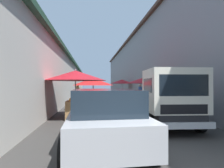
# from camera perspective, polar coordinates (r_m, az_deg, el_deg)

# --- Properties ---
(ground) EXTENTS (90.00, 90.00, 0.00)m
(ground) POSITION_cam_1_polar(r_m,az_deg,el_deg) (16.44, -1.78, -5.82)
(ground) COLOR #3D3A38
(building_left_whitewash) EXTENTS (49.80, 7.50, 4.18)m
(building_left_whitewash) POSITION_cam_1_polar(r_m,az_deg,el_deg) (19.35, -22.76, 1.25)
(building_left_whitewash) COLOR beige
(building_left_whitewash) RESTS_ON ground
(building_right_concrete) EXTENTS (49.80, 7.50, 7.20)m
(building_right_concrete) POSITION_cam_1_polar(r_m,az_deg,el_deg) (20.36, 17.10, 5.41)
(building_right_concrete) COLOR gray
(building_right_concrete) RESTS_ON ground
(fruit_stall_near_left) EXTENTS (2.88, 2.88, 2.32)m
(fruit_stall_near_left) POSITION_cam_1_polar(r_m,az_deg,el_deg) (8.88, -11.08, 1.27)
(fruit_stall_near_left) COLOR #9E9EA3
(fruit_stall_near_left) RESTS_ON ground
(fruit_stall_mid_lane) EXTENTS (2.34, 2.34, 2.10)m
(fruit_stall_mid_lane) POSITION_cam_1_polar(r_m,az_deg,el_deg) (11.70, 9.54, -0.06)
(fruit_stall_mid_lane) COLOR #9E9EA3
(fruit_stall_mid_lane) RESTS_ON ground
(fruit_stall_far_left) EXTENTS (2.50, 2.50, 2.10)m
(fruit_stall_far_left) POSITION_cam_1_polar(r_m,az_deg,el_deg) (11.57, -5.70, -0.07)
(fruit_stall_far_left) COLOR #9E9EA3
(fruit_stall_far_left) RESTS_ON ground
(fruit_stall_far_right) EXTENTS (2.81, 2.81, 2.31)m
(fruit_stall_far_right) POSITION_cam_1_polar(r_m,az_deg,el_deg) (21.84, 3.10, 0.39)
(fruit_stall_far_right) COLOR #9E9EA3
(fruit_stall_far_right) RESTS_ON ground
(hatchback_car) EXTENTS (3.97, 2.03, 1.45)m
(hatchback_car) POSITION_cam_1_polar(r_m,az_deg,el_deg) (4.91, -2.48, -9.96)
(hatchback_car) COLOR #ADAFB5
(hatchback_car) RESTS_ON ground
(delivery_truck) EXTENTS (5.01, 2.17, 2.08)m
(delivery_truck) POSITION_cam_1_polar(r_m,az_deg,el_deg) (7.15, 16.28, -4.50)
(delivery_truck) COLOR black
(delivery_truck) RESTS_ON ground
(vendor_by_crates) EXTENTS (0.65, 0.26, 1.66)m
(vendor_by_crates) POSITION_cam_1_polar(r_m,az_deg,el_deg) (12.49, -10.52, -3.09)
(vendor_by_crates) COLOR #232328
(vendor_by_crates) RESTS_ON ground
(vendor_in_shade) EXTENTS (0.66, 0.22, 1.66)m
(vendor_in_shade) POSITION_cam_1_polar(r_m,az_deg,el_deg) (15.71, 8.55, -2.56)
(vendor_in_shade) COLOR navy
(vendor_in_shade) RESTS_ON ground
(parked_scooter) EXTENTS (1.69, 0.34, 1.14)m
(parked_scooter) POSITION_cam_1_polar(r_m,az_deg,el_deg) (15.23, 7.09, -4.55)
(parked_scooter) COLOR black
(parked_scooter) RESTS_ON ground
(plastic_stool) EXTENTS (0.30, 0.30, 0.43)m
(plastic_stool) POSITION_cam_1_polar(r_m,az_deg,el_deg) (15.66, 4.50, -4.89)
(plastic_stool) COLOR red
(plastic_stool) RESTS_ON ground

